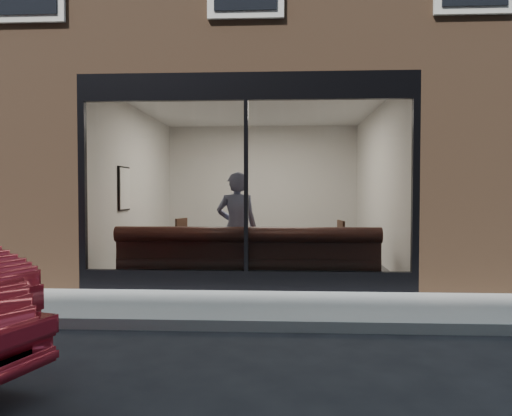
# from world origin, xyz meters

# --- Properties ---
(ground) EXTENTS (120.00, 120.00, 0.00)m
(ground) POSITION_xyz_m (0.00, 0.00, 0.00)
(ground) COLOR black
(ground) RESTS_ON ground
(sidewalk_near) EXTENTS (40.00, 2.00, 0.01)m
(sidewalk_near) POSITION_xyz_m (0.00, 1.00, 0.01)
(sidewalk_near) COLOR gray
(sidewalk_near) RESTS_ON ground
(kerb_near) EXTENTS (40.00, 0.10, 0.12)m
(kerb_near) POSITION_xyz_m (0.00, -0.05, 0.06)
(kerb_near) COLOR gray
(kerb_near) RESTS_ON ground
(host_building_pier_left) EXTENTS (2.50, 12.00, 3.20)m
(host_building_pier_left) POSITION_xyz_m (-3.75, 8.00, 1.60)
(host_building_pier_left) COLOR brown
(host_building_pier_left) RESTS_ON ground
(host_building_pier_right) EXTENTS (2.50, 12.00, 3.20)m
(host_building_pier_right) POSITION_xyz_m (3.75, 8.00, 1.60)
(host_building_pier_right) COLOR brown
(host_building_pier_right) RESTS_ON ground
(host_building_backfill) EXTENTS (5.00, 6.00, 3.20)m
(host_building_backfill) POSITION_xyz_m (0.00, 11.00, 1.60)
(host_building_backfill) COLOR brown
(host_building_backfill) RESTS_ON ground
(cafe_floor) EXTENTS (6.00, 6.00, 0.00)m
(cafe_floor) POSITION_xyz_m (0.00, 5.00, 0.02)
(cafe_floor) COLOR #2D2D30
(cafe_floor) RESTS_ON ground
(cafe_ceiling) EXTENTS (6.00, 6.00, 0.00)m
(cafe_ceiling) POSITION_xyz_m (0.00, 5.00, 3.19)
(cafe_ceiling) COLOR white
(cafe_ceiling) RESTS_ON host_building_upper
(cafe_wall_back) EXTENTS (5.00, 0.00, 5.00)m
(cafe_wall_back) POSITION_xyz_m (0.00, 7.99, 1.60)
(cafe_wall_back) COLOR silver
(cafe_wall_back) RESTS_ON ground
(cafe_wall_left) EXTENTS (0.00, 6.00, 6.00)m
(cafe_wall_left) POSITION_xyz_m (-2.49, 5.00, 1.60)
(cafe_wall_left) COLOR silver
(cafe_wall_left) RESTS_ON ground
(cafe_wall_right) EXTENTS (0.00, 6.00, 6.00)m
(cafe_wall_right) POSITION_xyz_m (2.49, 5.00, 1.60)
(cafe_wall_right) COLOR silver
(cafe_wall_right) RESTS_ON ground
(storefront_kick) EXTENTS (5.00, 0.10, 0.30)m
(storefront_kick) POSITION_xyz_m (0.00, 2.05, 0.15)
(storefront_kick) COLOR black
(storefront_kick) RESTS_ON ground
(storefront_header) EXTENTS (5.00, 0.10, 0.40)m
(storefront_header) POSITION_xyz_m (0.00, 2.05, 3.00)
(storefront_header) COLOR black
(storefront_header) RESTS_ON host_building_upper
(storefront_mullion) EXTENTS (0.06, 0.10, 2.50)m
(storefront_mullion) POSITION_xyz_m (0.00, 2.05, 1.55)
(storefront_mullion) COLOR black
(storefront_mullion) RESTS_ON storefront_kick
(storefront_glass) EXTENTS (4.80, 0.00, 4.80)m
(storefront_glass) POSITION_xyz_m (0.00, 2.02, 1.55)
(storefront_glass) COLOR white
(storefront_glass) RESTS_ON storefront_kick
(banquette) EXTENTS (4.00, 0.55, 0.45)m
(banquette) POSITION_xyz_m (0.00, 2.45, 0.23)
(banquette) COLOR #391914
(banquette) RESTS_ON cafe_floor
(person) EXTENTS (0.66, 0.44, 1.78)m
(person) POSITION_xyz_m (-0.19, 2.66, 0.89)
(person) COLOR #838CB4
(person) RESTS_ON cafe_floor
(cafe_table_left) EXTENTS (0.85, 0.85, 0.04)m
(cafe_table_left) POSITION_xyz_m (-0.71, 3.80, 0.74)
(cafe_table_left) COLOR black
(cafe_table_left) RESTS_ON cafe_floor
(cafe_table_right) EXTENTS (0.74, 0.74, 0.04)m
(cafe_table_right) POSITION_xyz_m (1.73, 3.49, 0.74)
(cafe_table_right) COLOR black
(cafe_table_right) RESTS_ON cafe_floor
(cafe_chair_left) EXTENTS (0.49, 0.49, 0.04)m
(cafe_chair_left) POSITION_xyz_m (-1.59, 4.30, 0.24)
(cafe_chair_left) COLOR black
(cafe_chair_left) RESTS_ON cafe_floor
(cafe_chair_right) EXTENTS (0.49, 0.49, 0.04)m
(cafe_chair_right) POSITION_xyz_m (1.39, 3.66, 0.24)
(cafe_chair_right) COLOR black
(cafe_chair_right) RESTS_ON cafe_floor
(wall_poster) EXTENTS (0.02, 0.58, 0.77)m
(wall_poster) POSITION_xyz_m (-2.45, 4.04, 1.52)
(wall_poster) COLOR white
(wall_poster) RESTS_ON cafe_wall_left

